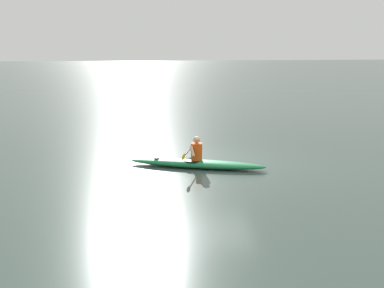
{
  "coord_description": "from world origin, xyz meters",
  "views": [
    {
      "loc": [
        2.31,
        13.43,
        3.75
      ],
      "look_at": [
        1.16,
        3.57,
        1.46
      ],
      "focal_mm": 41.31,
      "sensor_mm": 36.0,
      "label": 1
    }
  ],
  "objects": [
    {
      "name": "ground_plane",
      "position": [
        0.0,
        0.0,
        0.0
      ],
      "size": [
        160.0,
        160.0,
        0.0
      ],
      "primitive_type": "plane",
      "color": "#384742"
    },
    {
      "name": "kayak",
      "position": [
        0.65,
        0.51,
        0.12
      ],
      "size": [
        4.2,
        1.88,
        0.24
      ],
      "color": "#19723F",
      "rests_on": "ground"
    },
    {
      "name": "kayaker",
      "position": [
        0.68,
        0.5,
        0.56
      ],
      "size": [
        0.75,
        2.22,
        0.74
      ],
      "color": "#E04C14",
      "rests_on": "kayak"
    }
  ]
}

